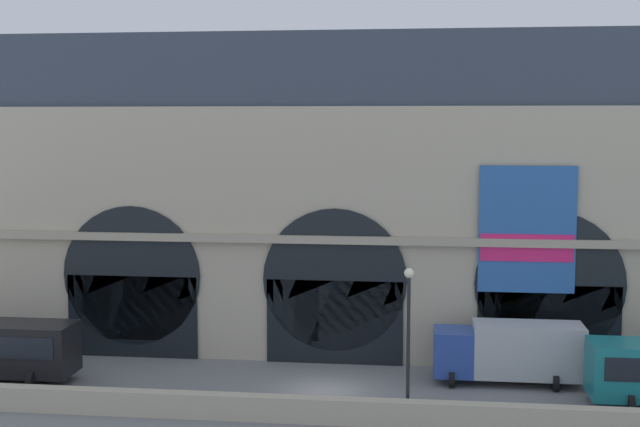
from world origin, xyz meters
The scene contains 5 objects.
ground_plane centered at (0.00, 0.00, 0.00)m, with size 200.00×200.00×0.00m, color slate.
quay_parapet_wall centered at (0.00, -4.36, 0.57)m, with size 90.00×0.70×1.14m, color #B2A891.
station_building centered at (0.05, 7.34, 8.83)m, with size 48.31×5.06×18.24m.
box_truck_mideast centered at (9.24, 2.43, 1.70)m, with size 7.50×2.91×3.12m.
street_lamp_quayside centered at (4.16, -3.56, 4.41)m, with size 0.44×0.44×6.90m.
Camera 1 is at (4.62, -40.48, 13.29)m, focal length 47.54 mm.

